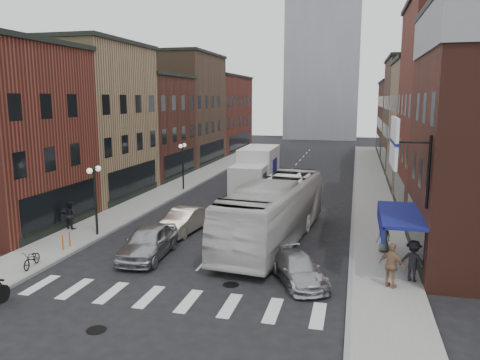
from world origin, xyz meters
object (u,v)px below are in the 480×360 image
Objects in this scene: streetlamp_near at (95,188)px; ped_right_c at (384,237)px; box_truck at (256,172)px; ped_right_a at (413,261)px; streetlamp_far at (183,158)px; sedan_left_near at (148,242)px; ped_right_b at (392,265)px; bike_rack at (66,241)px; curb_car at (298,269)px; transit_bus at (274,211)px; billboard_sign at (396,144)px; parked_bicycle at (32,259)px; sedan_left_far at (183,221)px; ped_left_solo at (70,215)px.

streetlamp_near reaches higher than ped_right_c.
box_truck reaches higher than ped_right_a.
streetlamp_far is 0.85× the size of sedan_left_near.
box_truck reaches higher than sedan_left_near.
bike_rack is at bearing 24.59° from ped_right_b.
ped_right_a is at bearing -15.28° from curb_car.
box_truck reaches higher than bike_rack.
streetlamp_far is 2.16× the size of ped_right_b.
ped_right_b reaches higher than curb_car.
curb_car is at bearing -63.00° from transit_bus.
bike_rack is 0.44× the size of ped_right_a.
ped_right_c is (16.19, 3.49, 0.38)m from bike_rack.
ped_right_a is (1.01, 0.48, -5.08)m from billboard_sign.
sedan_left_near is 5.43m from parked_bicycle.
box_truck is (6.62, 16.82, 1.35)m from bike_rack.
sedan_left_near is at bearing 1.69° from bike_rack.
box_truck is at bearing 1.11° from streetlamp_far.
streetlamp_near reaches higher than ped_right_b.
curb_car is 12.37m from parked_bicycle.
sedan_left_far is at bearing -99.63° from box_truck.
streetlamp_near is 16.13m from ped_right_c.
billboard_sign is 0.29× the size of transit_bus.
transit_bus is 2.60× the size of sedan_left_near.
box_truck is 20.76m from parked_bicycle.
ped_right_c is at bearing -50.68° from ped_right_a.
billboard_sign is at bearing -2.83° from bike_rack.
streetlamp_near is 0.46× the size of box_truck.
sedan_left_near reaches higher than sedan_left_far.
billboard_sign reaches higher than ped_right_b.
box_truck is at bearing 80.85° from curb_car.
curb_car is 2.73× the size of parked_bicycle.
curb_car is at bearing -73.31° from box_truck.
transit_bus is at bearing 22.95° from parked_bicycle.
curb_car is at bearing 36.00° from ped_right_a.
ped_right_b is (3.87, 0.03, 0.50)m from curb_car.
ped_left_solo is (-6.77, -1.31, 0.28)m from sedan_left_far.
sedan_left_near is 3.12× the size of ped_right_c.
box_truck is 5.72× the size of ped_right_c.
ped_right_a reaches higher than ped_left_solo.
transit_bus is 7.38× the size of ped_left_solo.
billboard_sign is 0.90× the size of streetlamp_near.
parked_bicycle is 6.58m from ped_left_solo.
curb_car is (7.61, -6.00, -0.12)m from sedan_left_far.
transit_bus is at bearing -9.34° from ped_right_a.
streetlamp_near is 3.59m from bike_rack.
curb_car is 2.44× the size of ped_left_solo.
ped_right_b is at bearing -4.45° from bike_rack.
ped_left_solo reaches higher than sedan_left_near.
ped_right_b is at bearing -179.89° from ped_left_solo.
streetlamp_far is at bearing -179.83° from box_truck.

